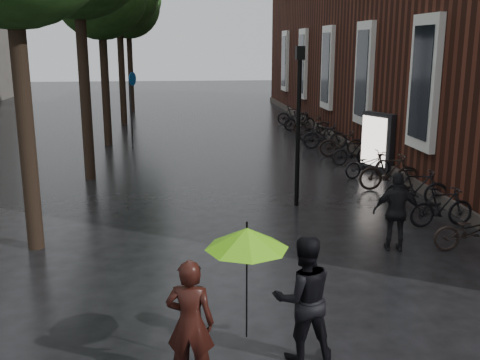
{
  "coord_description": "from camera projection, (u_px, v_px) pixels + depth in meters",
  "views": [
    {
      "loc": [
        -1.16,
        -4.11,
        4.02
      ],
      "look_at": [
        0.03,
        6.76,
        1.36
      ],
      "focal_mm": 42.0,
      "sensor_mm": 36.0,
      "label": 1
    }
  ],
  "objects": [
    {
      "name": "person_burgundy",
      "position": [
        190.0,
        323.0,
        6.65
      ],
      "size": [
        0.65,
        0.49,
        1.59
      ],
      "primitive_type": "imported",
      "rotation": [
        0.0,
        0.0,
        2.94
      ],
      "color": "black",
      "rests_on": "ground"
    },
    {
      "name": "person_black",
      "position": [
        303.0,
        298.0,
        7.22
      ],
      "size": [
        0.86,
        0.69,
        1.68
      ],
      "primitive_type": "imported",
      "rotation": [
        0.0,
        0.0,
        3.21
      ],
      "color": "black",
      "rests_on": "ground"
    },
    {
      "name": "lime_umbrella",
      "position": [
        247.0,
        238.0,
        6.62
      ],
      "size": [
        1.01,
        1.01,
        1.49
      ],
      "rotation": [
        0.0,
        0.0,
        -0.39
      ],
      "color": "black",
      "rests_on": "ground"
    },
    {
      "name": "pedestrian_walking",
      "position": [
        397.0,
        212.0,
        11.07
      ],
      "size": [
        0.99,
        0.59,
        1.59
      ],
      "primitive_type": "imported",
      "rotation": [
        0.0,
        0.0,
        2.91
      ],
      "color": "black",
      "rests_on": "ground"
    },
    {
      "name": "parked_bicycles",
      "position": [
        345.0,
        147.0,
        19.81
      ],
      "size": [
        2.01,
        18.77,
        1.04
      ],
      "color": "black",
      "rests_on": "ground"
    },
    {
      "name": "ad_lightbox",
      "position": [
        378.0,
        142.0,
        17.92
      ],
      "size": [
        0.29,
        1.26,
        1.91
      ],
      "rotation": [
        0.0,
        0.0,
        0.43
      ],
      "color": "black",
      "rests_on": "ground"
    },
    {
      "name": "lamp_post",
      "position": [
        299.0,
        111.0,
        13.79
      ],
      "size": [
        0.2,
        0.2,
        3.97
      ],
      "rotation": [
        0.0,
        0.0,
        0.06
      ],
      "color": "black",
      "rests_on": "ground"
    },
    {
      "name": "cycle_sign",
      "position": [
        132.0,
        98.0,
        22.15
      ],
      "size": [
        0.16,
        0.54,
        2.96
      ],
      "rotation": [
        0.0,
        0.0,
        -0.43
      ],
      "color": "#262628",
      "rests_on": "ground"
    }
  ]
}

